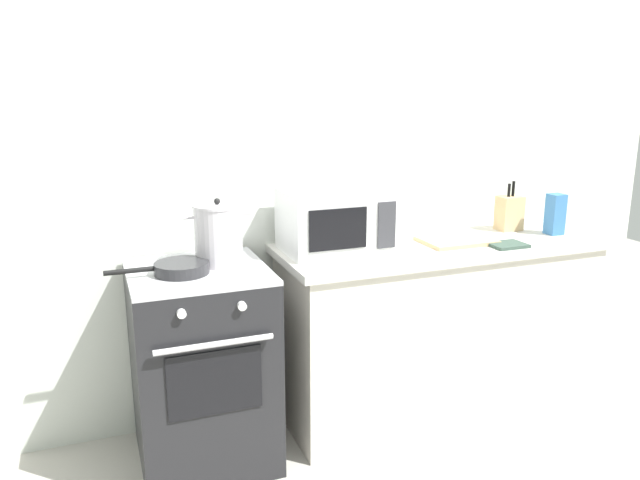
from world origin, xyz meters
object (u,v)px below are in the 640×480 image
object	(u,v)px
stock_pot	(218,234)
pasta_box	(555,214)
frying_pan	(180,268)
knife_block	(509,213)
oven_mitt	(507,245)
microwave	(335,220)
stove	(202,366)
cutting_board	(456,241)

from	to	relation	value
stock_pot	pasta_box	size ratio (longest dim) A/B	1.37
stock_pot	frying_pan	world-z (taller)	stock_pot
knife_block	oven_mitt	world-z (taller)	knife_block
frying_pan	oven_mitt	distance (m)	1.60
frying_pan	microwave	world-z (taller)	microwave
stove	pasta_box	bearing A→B (deg)	-0.86
stock_pot	microwave	distance (m)	0.58
frying_pan	pasta_box	xyz separation A→B (m)	(2.00, 0.01, 0.08)
frying_pan	microwave	distance (m)	0.78
stove	microwave	world-z (taller)	microwave
pasta_box	stove	bearing A→B (deg)	179.14
microwave	knife_block	bearing A→B (deg)	3.31
frying_pan	microwave	bearing A→B (deg)	8.99
cutting_board	oven_mitt	xyz separation A→B (m)	(0.19, -0.16, -0.00)
microwave	knife_block	xyz separation A→B (m)	(1.07, 0.06, -0.05)
frying_pan	microwave	size ratio (longest dim) A/B	0.87
stock_pot	oven_mitt	distance (m)	1.43
stock_pot	microwave	size ratio (longest dim) A/B	0.60
stove	frying_pan	xyz separation A→B (m)	(-0.08, -0.04, 0.48)
microwave	cutting_board	bearing A→B (deg)	-6.93
cutting_board	pasta_box	bearing A→B (deg)	-2.88
stove	microwave	bearing A→B (deg)	6.61
frying_pan	cutting_board	xyz separation A→B (m)	(1.41, 0.04, -0.02)
stove	microwave	distance (m)	0.92
stock_pot	oven_mitt	bearing A→B (deg)	-8.51
stove	stock_pot	distance (m)	0.61
stove	oven_mitt	size ratio (longest dim) A/B	5.11
pasta_box	cutting_board	bearing A→B (deg)	177.12
frying_pan	cutting_board	world-z (taller)	frying_pan
stock_pot	cutting_board	distance (m)	1.22
oven_mitt	knife_block	bearing A→B (deg)	51.82
knife_block	oven_mitt	xyz separation A→B (m)	(-0.24, -0.30, -0.09)
microwave	pasta_box	bearing A→B (deg)	-4.99
knife_block	oven_mitt	bearing A→B (deg)	-128.18
microwave	stove	bearing A→B (deg)	-173.39
pasta_box	oven_mitt	size ratio (longest dim) A/B	1.22
stove	microwave	xyz separation A→B (m)	(0.68, 0.08, 0.61)
knife_block	microwave	bearing A→B (deg)	-176.69
stock_pot	pasta_box	xyz separation A→B (m)	(1.81, -0.08, -0.03)
cutting_board	frying_pan	bearing A→B (deg)	-178.25
frying_pan	knife_block	world-z (taller)	knife_block
knife_block	oven_mitt	size ratio (longest dim) A/B	1.52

